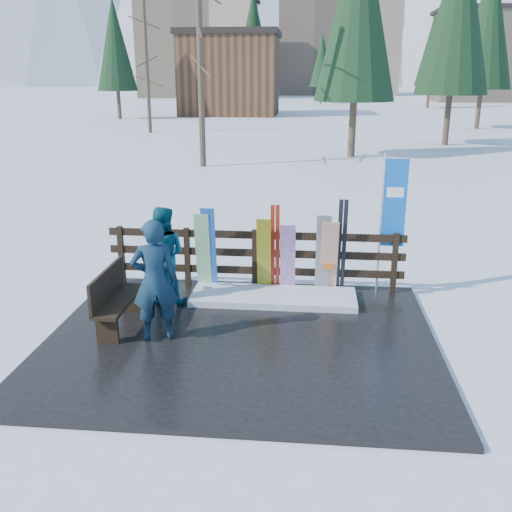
# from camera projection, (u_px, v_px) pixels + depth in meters

# --- Properties ---
(ground) EXTENTS (700.00, 700.00, 0.00)m
(ground) POSITION_uv_depth(u_px,v_px,m) (241.00, 342.00, 8.90)
(ground) COLOR white
(ground) RESTS_ON ground
(deck) EXTENTS (6.00, 5.00, 0.08)m
(deck) POSITION_uv_depth(u_px,v_px,m) (241.00, 340.00, 8.89)
(deck) COLOR black
(deck) RESTS_ON ground
(fence) EXTENTS (5.60, 0.10, 1.15)m
(fence) POSITION_uv_depth(u_px,v_px,m) (255.00, 255.00, 10.76)
(fence) COLOR black
(fence) RESTS_ON deck
(snow_patch) EXTENTS (2.97, 1.00, 0.12)m
(snow_patch) POSITION_uv_depth(u_px,v_px,m) (274.00, 297.00, 10.34)
(snow_patch) COLOR white
(snow_patch) RESTS_ON deck
(bench) EXTENTS (0.40, 1.50, 0.97)m
(bench) POSITION_uv_depth(u_px,v_px,m) (114.00, 297.00, 9.11)
(bench) COLOR black
(bench) RESTS_ON deck
(snowboard_0) EXTENTS (0.26, 0.26, 1.62)m
(snowboard_0) POSITION_uv_depth(u_px,v_px,m) (209.00, 249.00, 10.59)
(snowboard_0) COLOR blue
(snowboard_0) RESTS_ON deck
(snowboard_1) EXTENTS (0.27, 0.25, 1.51)m
(snowboard_1) POSITION_uv_depth(u_px,v_px,m) (203.00, 252.00, 10.62)
(snowboard_1) COLOR white
(snowboard_1) RESTS_ON deck
(snowboard_2) EXTENTS (0.26, 0.28, 1.45)m
(snowboard_2) POSITION_uv_depth(u_px,v_px,m) (264.00, 256.00, 10.52)
(snowboard_2) COLOR yellow
(snowboard_2) RESTS_ON deck
(snowboard_3) EXTENTS (0.28, 0.34, 1.35)m
(snowboard_3) POSITION_uv_depth(u_px,v_px,m) (288.00, 259.00, 10.49)
(snowboard_3) COLOR silver
(snowboard_3) RESTS_ON deck
(snowboard_4) EXTENTS (0.26, 0.26, 1.54)m
(snowboard_4) POSITION_uv_depth(u_px,v_px,m) (323.00, 255.00, 10.40)
(snowboard_4) COLOR black
(snowboard_4) RESTS_ON deck
(snowboard_5) EXTENTS (0.31, 0.35, 1.43)m
(snowboard_5) POSITION_uv_depth(u_px,v_px,m) (329.00, 258.00, 10.41)
(snowboard_5) COLOR silver
(snowboard_5) RESTS_ON deck
(ski_pair_a) EXTENTS (0.16, 0.22, 1.69)m
(ski_pair_a) POSITION_uv_depth(u_px,v_px,m) (275.00, 248.00, 10.53)
(ski_pair_a) COLOR #A92914
(ski_pair_a) RESTS_ON deck
(ski_pair_b) EXTENTS (0.17, 0.24, 1.81)m
(ski_pair_b) POSITION_uv_depth(u_px,v_px,m) (341.00, 247.00, 10.40)
(ski_pair_b) COLOR black
(ski_pair_b) RESTS_ON deck
(rental_flag) EXTENTS (0.45, 0.04, 2.60)m
(rental_flag) POSITION_uv_depth(u_px,v_px,m) (391.00, 208.00, 10.29)
(rental_flag) COLOR silver
(rental_flag) RESTS_ON deck
(person_front) EXTENTS (0.80, 0.64, 1.90)m
(person_front) POSITION_uv_depth(u_px,v_px,m) (155.00, 281.00, 8.56)
(person_front) COLOR #193E50
(person_front) RESTS_ON deck
(person_back) EXTENTS (0.87, 0.69, 1.75)m
(person_back) POSITION_uv_depth(u_px,v_px,m) (162.00, 256.00, 10.00)
(person_back) COLOR #0F5162
(person_back) RESTS_ON deck
(resort_buildings) EXTENTS (73.00, 87.60, 22.60)m
(resort_buildings) POSITION_uv_depth(u_px,v_px,m) (316.00, 47.00, 115.39)
(resort_buildings) COLOR tan
(resort_buildings) RESTS_ON ground
(trees) EXTENTS (42.05, 68.93, 12.58)m
(trees) POSITION_uv_depth(u_px,v_px,m) (340.00, 57.00, 53.30)
(trees) COLOR #382B1E
(trees) RESTS_ON ground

